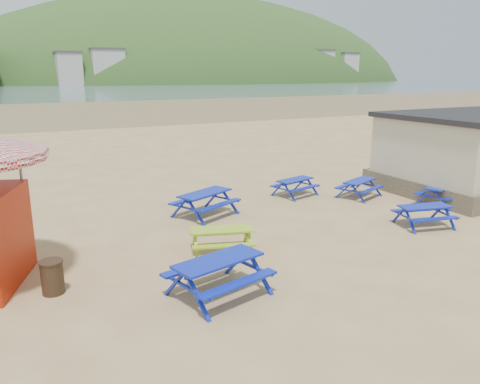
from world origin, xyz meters
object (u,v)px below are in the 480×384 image
picnic_table_blue_a (205,204)px  picnic_table_blue_b (295,187)px  amenity_block (478,152)px  litter_bin (52,277)px  picnic_table_yellow (222,241)px

picnic_table_blue_a → picnic_table_blue_b: 4.31m
amenity_block → picnic_table_blue_b: bearing=161.2°
picnic_table_blue_b → amenity_block: bearing=-34.2°
picnic_table_blue_a → litter_bin: size_ratio=3.19×
picnic_table_blue_a → amenity_block: amenity_block is taller
picnic_table_blue_b → picnic_table_blue_a: bearing=176.1°
picnic_table_yellow → litter_bin: (-4.31, -0.43, 0.04)m
picnic_table_yellow → litter_bin: bearing=-156.3°
picnic_table_blue_a → litter_bin: 6.48m
picnic_table_blue_a → picnic_table_blue_b: picnic_table_blue_a is taller
picnic_table_blue_b → amenity_block: 7.84m
picnic_table_blue_b → picnic_table_yellow: picnic_table_yellow is taller
picnic_table_blue_b → amenity_block: amenity_block is taller
litter_bin → amenity_block: size_ratio=0.10×
picnic_table_yellow → litter_bin: 4.33m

